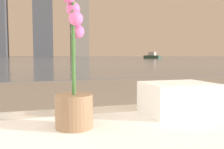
# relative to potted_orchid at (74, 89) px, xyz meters

# --- Properties ---
(potted_orchid) EXTENTS (0.12, 0.12, 0.46)m
(potted_orchid) POSITION_rel_potted_orchid_xyz_m (0.00, 0.00, 0.00)
(potted_orchid) COLOR #8C6B4C
(potted_orchid) RESTS_ON bathtub
(towel_stack) EXTENTS (0.26, 0.21, 0.12)m
(towel_stack) POSITION_rel_potted_orchid_xyz_m (0.41, 0.08, -0.06)
(towel_stack) COLOR white
(towel_stack) RESTS_ON bathtub
(harbor_water) EXTENTS (180.00, 110.00, 0.01)m
(harbor_water) POSITION_rel_potted_orchid_xyz_m (0.50, 61.16, -0.60)
(harbor_water) COLOR slate
(harbor_water) RESTS_ON ground_plane
(harbor_boat_1) EXTENTS (3.13, 3.84, 1.41)m
(harbor_boat_1) POSITION_rel_potted_orchid_xyz_m (24.19, 49.24, -0.10)
(harbor_boat_1) COLOR #335647
(harbor_boat_1) RESTS_ON harbor_water
(harbor_boat_2) EXTENTS (2.93, 4.59, 1.63)m
(harbor_boat_2) POSITION_rel_potted_orchid_xyz_m (28.72, 59.72, -0.02)
(harbor_boat_2) COLOR #4C4C51
(harbor_boat_2) RESTS_ON harbor_water
(skyline_tower_4) EXTENTS (7.83, 7.29, 26.83)m
(skyline_tower_4) POSITION_rel_potted_orchid_xyz_m (19.31, 117.16, 12.81)
(skyline_tower_4) COLOR gray
(skyline_tower_4) RESTS_ON ground_plane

